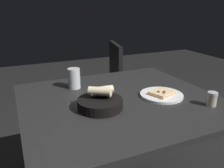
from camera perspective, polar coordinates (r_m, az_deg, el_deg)
dining_table at (r=1.34m, az=1.95°, el=-5.92°), size 0.98×1.08×0.73m
pizza_plate at (r=1.37m, az=12.04°, el=-2.52°), size 0.25×0.25×0.04m
bread_basket at (r=1.19m, az=-2.90°, el=-4.35°), size 0.23×0.23×0.11m
beer_glass at (r=1.47m, az=-9.26°, el=1.05°), size 0.08×0.08×0.13m
pepper_shaker at (r=1.32m, az=23.28°, el=-3.56°), size 0.05×0.05×0.08m
chair_near at (r=2.30m, az=-2.09°, el=0.85°), size 0.52×0.52×0.87m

